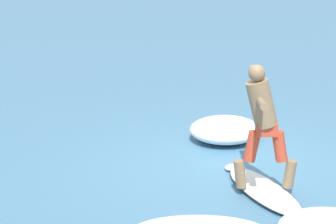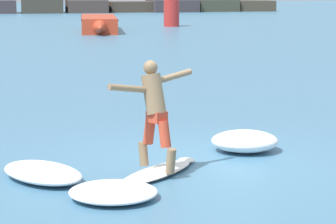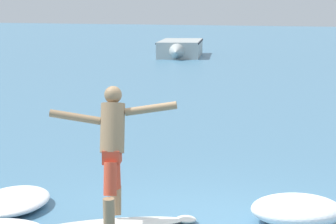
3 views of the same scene
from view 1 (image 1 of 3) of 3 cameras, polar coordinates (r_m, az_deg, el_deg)
name	(u,v)px [view 1 (image 1 of 3)]	position (r m, az deg, el deg)	size (l,w,h in m)	color
ground_plane	(231,166)	(10.96, 4.57, -3.85)	(200.00, 200.00, 0.00)	teal
surfboard	(263,190)	(10.04, 6.84, -5.55)	(1.60, 1.64, 0.22)	white
surfer	(262,118)	(9.70, 6.79, -0.40)	(1.37, 0.86, 1.57)	#8E6F4E
wave_foam_beside	(225,130)	(11.96, 4.12, -1.27)	(1.15, 1.11, 0.34)	white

